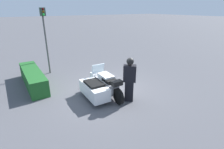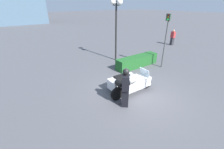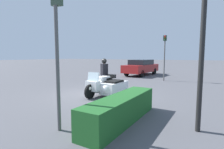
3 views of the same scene
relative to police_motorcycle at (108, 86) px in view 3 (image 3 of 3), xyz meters
The scene contains 7 objects.
ground_plane 0.71m from the police_motorcycle, 78.88° to the right, with size 160.00×160.00×0.00m, color #4C4C51.
police_motorcycle is the anchor object (origin of this frame).
officer_rider 1.35m from the police_motorcycle, 139.24° to the right, with size 0.52×0.55×1.74m.
hedge_bush_curbside 3.34m from the police_motorcycle, 38.78° to the left, with size 3.28×0.72×0.74m, color #1E5623.
traffic_light_near 4.40m from the police_motorcycle, 14.43° to the left, with size 0.22×0.28×3.46m.
traffic_light_far 6.70m from the police_motorcycle, behind, with size 0.22×0.29×3.39m.
parked_car_background 9.43m from the police_motorcycle, 168.18° to the right, with size 4.85×2.13×1.51m.
Camera 3 is at (6.79, 4.85, 1.88)m, focal length 28.00 mm.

